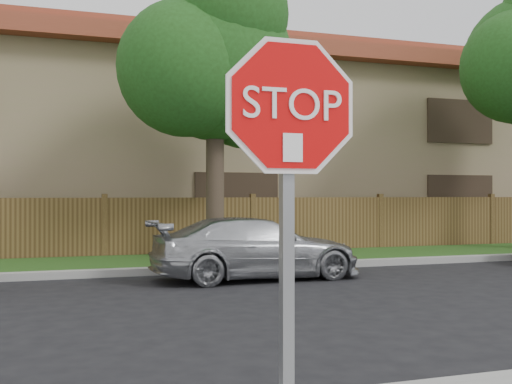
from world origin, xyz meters
name	(u,v)px	position (x,y,z in m)	size (l,w,h in m)	color
far_curb	(115,273)	(0.00, 8.15, 0.07)	(70.00, 0.30, 0.15)	gray
grass_strip	(109,264)	(0.00, 9.80, 0.06)	(70.00, 3.00, 0.12)	#1E4714
fence	(105,229)	(0.00, 11.40, 0.80)	(70.00, 0.12, 1.60)	#4C351B
apartment_building	(94,141)	(0.00, 17.00, 3.53)	(35.20, 9.20, 7.20)	#8E8058
tree_mid	(217,62)	(2.52, 9.57, 4.87)	(4.80, 3.90, 7.35)	#382B21
stop_sign	(290,167)	(0.12, -1.48, 1.83)	(1.01, 0.13, 2.55)	gray
sedan_right	(256,248)	(2.65, 6.90, 0.61)	(1.72, 4.22, 1.23)	#A8ABAF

